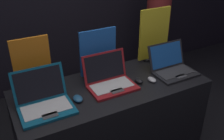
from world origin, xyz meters
TOP-DOWN VIEW (x-y plane):
  - display_counter at (0.00, 0.34)m, footprint 1.64×0.68m
  - laptop_front at (-0.58, 0.30)m, footprint 0.39×0.34m
  - mouse_front at (-0.33, 0.27)m, footprint 0.07×0.10m
  - promo_stand_front at (-0.58, 0.57)m, footprint 0.29×0.07m
  - laptop_middle at (-0.01, 0.35)m, footprint 0.39×0.31m
  - mouse_middle at (0.23, 0.28)m, footprint 0.06×0.09m
  - promo_stand_middle at (-0.01, 0.56)m, footprint 0.34×0.07m
  - laptop_back at (0.60, 0.29)m, footprint 0.38×0.32m
  - mouse_back at (0.34, 0.24)m, footprint 0.06×0.09m
  - promo_stand_back at (0.60, 0.60)m, footprint 0.33×0.07m
  - person_bystander at (1.22, 1.34)m, footprint 0.31×0.31m

SIDE VIEW (x-z plane):
  - display_counter at x=0.00m, z-range 0.00..0.87m
  - person_bystander at x=1.22m, z-range 0.03..1.66m
  - mouse_back at x=0.34m, z-range 0.87..0.90m
  - mouse_front at x=-0.33m, z-range 0.87..0.90m
  - mouse_middle at x=0.23m, z-range 0.87..0.91m
  - laptop_back at x=0.60m, z-range 0.80..1.05m
  - laptop_middle at x=-0.01m, z-range 0.80..1.06m
  - laptop_front at x=-0.58m, z-range 0.80..1.07m
  - promo_stand_middle at x=-0.01m, z-range 0.86..1.29m
  - promo_stand_front at x=-0.58m, z-range 0.86..1.32m
  - promo_stand_back at x=0.60m, z-range 0.86..1.38m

